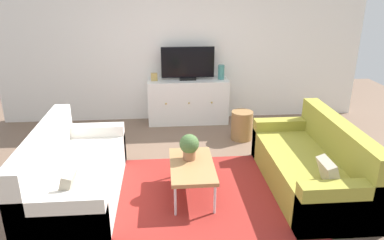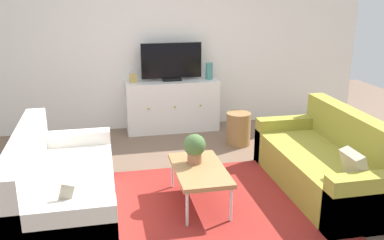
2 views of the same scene
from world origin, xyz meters
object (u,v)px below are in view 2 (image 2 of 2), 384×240
at_px(tv_console, 172,106).
at_px(glass_vase, 209,71).
at_px(coffee_table, 200,171).
at_px(flat_screen_tv, 171,62).
at_px(wicker_basket, 238,129).
at_px(couch_left_side, 57,191).
at_px(mantel_clock, 133,78).
at_px(couch_right_side, 332,165).
at_px(potted_plant, 195,147).

bearing_deg(tv_console, glass_vase, 0.00).
xyz_separation_m(coffee_table, flat_screen_tv, (0.13, 2.43, 0.69)).
relative_size(flat_screen_tv, wicker_basket, 1.98).
relative_size(couch_left_side, flat_screen_tv, 2.11).
xyz_separation_m(mantel_clock, wicker_basket, (1.38, -0.83, -0.61)).
height_order(couch_left_side, couch_right_side, same).
xyz_separation_m(flat_screen_tv, wicker_basket, (0.80, -0.85, -0.83)).
relative_size(couch_left_side, glass_vase, 7.66).
distance_m(couch_left_side, wicker_basket, 2.79).
bearing_deg(tv_console, wicker_basket, -46.07).
bearing_deg(glass_vase, flat_screen_tv, 178.02).
bearing_deg(wicker_basket, flat_screen_tv, 133.25).
height_order(couch_right_side, coffee_table, couch_right_side).
relative_size(flat_screen_tv, glass_vase, 3.63).
bearing_deg(couch_right_side, couch_left_side, 180.00).
bearing_deg(coffee_table, tv_console, 87.00).
relative_size(couch_right_side, mantel_clock, 14.75).
relative_size(couch_left_side, tv_console, 1.37).
bearing_deg(tv_console, mantel_clock, 180.00).
bearing_deg(flat_screen_tv, tv_console, -90.00).
xyz_separation_m(tv_console, wicker_basket, (0.80, -0.83, -0.16)).
bearing_deg(flat_screen_tv, couch_right_side, -60.36).
bearing_deg(coffee_table, wicker_basket, 59.60).
bearing_deg(wicker_basket, coffee_table, -120.40).
relative_size(coffee_table, flat_screen_tv, 0.99).
bearing_deg(flat_screen_tv, glass_vase, -1.98).
height_order(couch_right_side, tv_console, couch_right_side).
height_order(tv_console, flat_screen_tv, flat_screen_tv).
xyz_separation_m(couch_left_side, tv_console, (1.52, 2.37, 0.11)).
bearing_deg(tv_console, couch_right_side, -60.16).
bearing_deg(mantel_clock, couch_left_side, -111.58).
height_order(flat_screen_tv, mantel_clock, flat_screen_tv).
distance_m(mantel_clock, wicker_basket, 1.72).
relative_size(glass_vase, wicker_basket, 0.54).
distance_m(coffee_table, potted_plant, 0.24).
bearing_deg(potted_plant, flat_screen_tv, 86.32).
xyz_separation_m(couch_right_side, mantel_clock, (-1.94, 2.37, 0.56)).
xyz_separation_m(potted_plant, glass_vase, (0.73, 2.27, 0.33)).
bearing_deg(potted_plant, couch_right_side, -3.79).
bearing_deg(couch_left_side, wicker_basket, 33.71).
xyz_separation_m(couch_left_side, couch_right_side, (2.88, 0.00, 0.00)).
distance_m(couch_left_side, couch_right_side, 2.88).
bearing_deg(couch_right_side, glass_vase, 108.26).
distance_m(coffee_table, wicker_basket, 1.83).
height_order(couch_left_side, wicker_basket, couch_left_side).
bearing_deg(couch_left_side, mantel_clock, 68.42).
distance_m(tv_console, flat_screen_tv, 0.67).
bearing_deg(glass_vase, mantel_clock, 180.00).
bearing_deg(couch_left_side, coffee_table, -1.25).
bearing_deg(tv_console, flat_screen_tv, 90.00).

